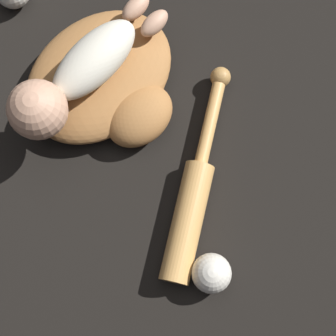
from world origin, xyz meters
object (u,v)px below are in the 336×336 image
(baby_figure, at_px, (72,79))
(baseball_bat, at_px, (193,197))
(baseball, at_px, (211,273))
(baseball_glove, at_px, (106,82))

(baby_figure, relative_size, baseball_bat, 0.94)
(baby_figure, bearing_deg, baseball, 80.82)
(baseball_glove, xyz_separation_m, baseball, (0.13, 0.41, -0.00))
(baby_figure, height_order, baseball_bat, baby_figure)
(baseball_bat, height_order, baseball, baseball)
(baby_figure, relative_size, baseball, 4.95)
(baseball_glove, bearing_deg, baseball_bat, 81.03)
(baseball, bearing_deg, baby_figure, -99.18)
(baby_figure, xyz_separation_m, baseball, (0.07, 0.43, -0.08))
(baseball_glove, bearing_deg, baby_figure, -17.63)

